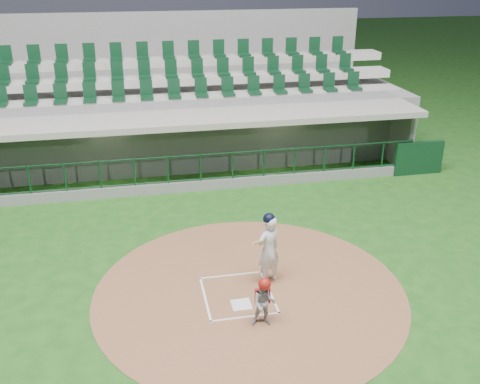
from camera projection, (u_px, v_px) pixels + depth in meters
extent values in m
plane|color=#1A4915|center=(235.00, 288.00, 12.51)|extent=(120.00, 120.00, 0.00)
cylinder|color=brown|center=(250.00, 291.00, 12.39)|extent=(7.20, 7.20, 0.01)
cube|color=silver|center=(241.00, 305.00, 11.87)|extent=(0.43, 0.43, 0.02)
cube|color=white|center=(205.00, 299.00, 12.10)|extent=(0.05, 1.80, 0.01)
cube|color=silver|center=(269.00, 291.00, 12.37)|extent=(0.05, 1.80, 0.01)
cube|color=silver|center=(231.00, 275.00, 13.00)|extent=(1.55, 0.05, 0.01)
cube|color=silver|center=(245.00, 317.00, 11.47)|extent=(1.55, 0.05, 0.01)
cube|color=slate|center=(196.00, 188.00, 19.48)|extent=(15.00, 3.00, 0.10)
cube|color=slate|center=(190.00, 138.00, 20.36)|extent=(15.00, 0.20, 2.70)
cube|color=#A8A294|center=(190.00, 132.00, 20.15)|extent=(13.50, 0.04, 0.90)
cube|color=gray|center=(391.00, 138.00, 20.29)|extent=(0.20, 3.00, 2.70)
cube|color=gray|center=(194.00, 113.00, 18.12)|extent=(15.40, 3.50, 0.20)
cube|color=slate|center=(201.00, 186.00, 17.80)|extent=(15.00, 0.15, 0.40)
cube|color=black|center=(200.00, 141.00, 17.18)|extent=(15.00, 0.01, 0.95)
cube|color=brown|center=(192.00, 170.00, 20.31)|extent=(12.75, 0.40, 0.45)
cube|color=white|center=(104.00, 120.00, 17.85)|extent=(1.30, 0.35, 0.04)
cube|color=white|center=(278.00, 111.00, 18.94)|extent=(1.30, 0.35, 0.04)
cube|color=black|center=(418.00, 158.00, 19.01)|extent=(1.80, 0.18, 1.20)
imported|color=maroon|center=(66.00, 166.00, 18.87)|extent=(1.20, 0.77, 1.77)
imported|color=#9D1B10|center=(155.00, 158.00, 19.81)|extent=(0.97, 0.43, 1.63)
imported|color=#AD1612|center=(214.00, 155.00, 20.08)|extent=(0.98, 0.83, 1.72)
imported|color=#B01217|center=(289.00, 151.00, 20.40)|extent=(1.68, 1.14, 1.74)
cube|color=slate|center=(185.00, 119.00, 21.72)|extent=(17.00, 6.50, 2.50)
cube|color=#9E9B8F|center=(188.00, 99.00, 19.92)|extent=(16.60, 0.95, 0.30)
cube|color=#AAA59A|center=(184.00, 80.00, 20.55)|extent=(16.60, 0.95, 0.30)
cube|color=#A29E92|center=(181.00, 61.00, 21.19)|extent=(16.60, 0.95, 0.30)
cube|color=slate|center=(176.00, 70.00, 24.19)|extent=(17.00, 0.25, 5.05)
imported|color=silver|center=(268.00, 250.00, 12.44)|extent=(0.74, 0.63, 1.71)
sphere|color=black|center=(269.00, 219.00, 12.12)|extent=(0.28, 0.28, 0.28)
cylinder|color=tan|center=(261.00, 241.00, 12.01)|extent=(0.58, 0.79, 0.39)
imported|color=gray|center=(264.00, 303.00, 11.05)|extent=(0.57, 0.48, 1.04)
sphere|color=maroon|center=(265.00, 284.00, 10.86)|extent=(0.26, 0.26, 0.26)
cube|color=maroon|center=(262.00, 296.00, 11.15)|extent=(0.32, 0.10, 0.35)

